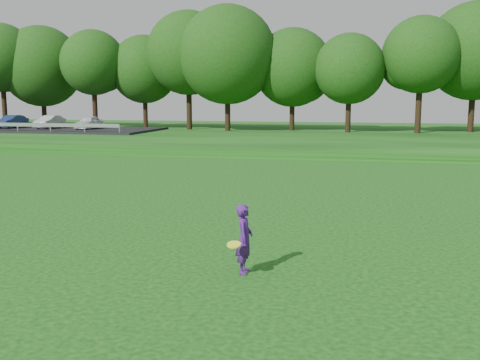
# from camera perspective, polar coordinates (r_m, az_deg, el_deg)

# --- Properties ---
(ground) EXTENTS (140.00, 140.00, 0.00)m
(ground) POSITION_cam_1_polar(r_m,az_deg,el_deg) (13.77, -15.14, -6.54)
(ground) COLOR #0E3C0B
(ground) RESTS_ON ground
(berm) EXTENTS (130.00, 30.00, 0.60)m
(berm) POSITION_cam_1_polar(r_m,az_deg,el_deg) (46.25, 4.93, 4.64)
(berm) COLOR #0E3C0B
(berm) RESTS_ON ground
(walking_path) EXTENTS (130.00, 1.60, 0.04)m
(walking_path) POSITION_cam_1_polar(r_m,az_deg,el_deg) (32.52, 1.52, 2.47)
(walking_path) COLOR gray
(walking_path) RESTS_ON ground
(treeline) EXTENTS (104.00, 7.00, 15.00)m
(treeline) POSITION_cam_1_polar(r_m,az_deg,el_deg) (50.31, 5.70, 13.85)
(treeline) COLOR #183D0E
(treeline) RESTS_ON berm
(parking_lot) EXTENTS (24.00, 9.00, 1.38)m
(parking_lot) POSITION_cam_1_polar(r_m,az_deg,el_deg) (54.02, -21.73, 5.36)
(parking_lot) COLOR black
(parking_lot) RESTS_ON berm
(woman) EXTENTS (0.43, 0.92, 1.43)m
(woman) POSITION_cam_1_polar(r_m,az_deg,el_deg) (10.93, 0.46, -6.31)
(woman) COLOR #481972
(woman) RESTS_ON ground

